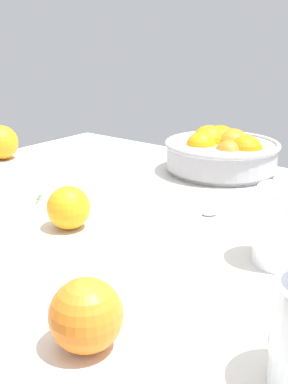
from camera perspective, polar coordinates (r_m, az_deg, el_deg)
The scene contains 8 objects.
ground_plane at distance 89.55cm, azimuth 0.63°, elevation -3.54°, with size 119.97×89.81×3.00cm, color silver.
fruit_bowl at distance 115.35cm, azimuth 9.11°, elevation 4.61°, with size 26.68×26.68×10.49cm.
juice_glass at distance 72.38cm, azimuth 16.23°, elevation -4.34°, with size 8.89×8.89×11.36cm.
loose_orange_0 at distance 52.75cm, azimuth -6.80°, elevation -14.12°, with size 7.98×7.98×7.98cm, color orange.
loose_orange_1 at distance 130.49cm, azimuth -16.40°, elevation 5.58°, with size 8.76×8.76×8.76cm, color orange.
loose_orange_2 at distance 82.77cm, azimuth -8.82°, elevation -1.83°, with size 7.40×7.40×7.40cm, color orange.
spoon at distance 88.31cm, azimuth 5.70°, elevation -2.62°, with size 10.55×12.45×1.00cm.
herb_sprig_0 at distance 98.99cm, azimuth -12.21°, elevation -0.67°, with size 4.60×5.43×0.94cm.
Camera 1 is at (50.42, -65.71, 32.56)cm, focal length 45.55 mm.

